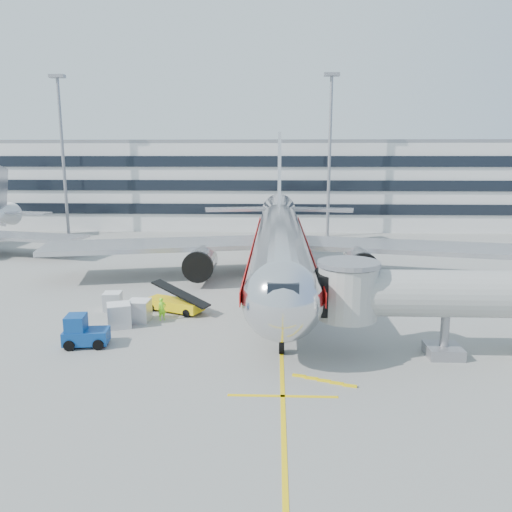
{
  "coord_description": "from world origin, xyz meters",
  "views": [
    {
      "loc": [
        -0.45,
        -39.01,
        12.71
      ],
      "look_at": [
        -2.19,
        4.78,
        4.0
      ],
      "focal_mm": 35.0,
      "sensor_mm": 36.0,
      "label": 1
    }
  ],
  "objects_px": {
    "cargo_container_left": "(119,315)",
    "cargo_container_right": "(139,311)",
    "belt_loader": "(174,303)",
    "ramp_worker": "(162,309)",
    "main_jet": "(280,241)",
    "cargo_container_front": "(113,301)",
    "baggage_tug": "(83,333)"
  },
  "relations": [
    {
      "from": "main_jet",
      "to": "baggage_tug",
      "type": "height_order",
      "value": "main_jet"
    },
    {
      "from": "baggage_tug",
      "to": "cargo_container_left",
      "type": "bearing_deg",
      "value": 73.13
    },
    {
      "from": "baggage_tug",
      "to": "ramp_worker",
      "type": "relative_size",
      "value": 1.74
    },
    {
      "from": "belt_loader",
      "to": "cargo_container_front",
      "type": "bearing_deg",
      "value": 177.65
    },
    {
      "from": "belt_loader",
      "to": "cargo_container_front",
      "type": "xyz_separation_m",
      "value": [
        -5.29,
        0.22,
        0.07
      ]
    },
    {
      "from": "main_jet",
      "to": "belt_loader",
      "type": "bearing_deg",
      "value": -128.97
    },
    {
      "from": "cargo_container_left",
      "to": "cargo_container_right",
      "type": "xyz_separation_m",
      "value": [
        1.19,
        1.32,
        -0.04
      ]
    },
    {
      "from": "cargo_container_left",
      "to": "ramp_worker",
      "type": "distance_m",
      "value": 3.37
    },
    {
      "from": "belt_loader",
      "to": "cargo_container_right",
      "type": "xyz_separation_m",
      "value": [
        -2.24,
        -2.64,
        0.16
      ]
    },
    {
      "from": "baggage_tug",
      "to": "cargo_container_right",
      "type": "bearing_deg",
      "value": 65.68
    },
    {
      "from": "cargo_container_left",
      "to": "cargo_container_front",
      "type": "xyz_separation_m",
      "value": [
        -1.85,
        4.18,
        -0.14
      ]
    },
    {
      "from": "main_jet",
      "to": "cargo_container_front",
      "type": "distance_m",
      "value": 18.1
    },
    {
      "from": "belt_loader",
      "to": "baggage_tug",
      "type": "bearing_deg",
      "value": -120.26
    },
    {
      "from": "cargo_container_left",
      "to": "baggage_tug",
      "type": "bearing_deg",
      "value": -106.87
    },
    {
      "from": "baggage_tug",
      "to": "cargo_container_right",
      "type": "height_order",
      "value": "baggage_tug"
    },
    {
      "from": "cargo_container_left",
      "to": "cargo_container_right",
      "type": "bearing_deg",
      "value": 47.94
    },
    {
      "from": "baggage_tug",
      "to": "ramp_worker",
      "type": "bearing_deg",
      "value": 54.22
    },
    {
      "from": "cargo_container_right",
      "to": "cargo_container_front",
      "type": "height_order",
      "value": "cargo_container_right"
    },
    {
      "from": "cargo_container_left",
      "to": "cargo_container_right",
      "type": "relative_size",
      "value": 1.26
    },
    {
      "from": "ramp_worker",
      "to": "cargo_container_right",
      "type": "bearing_deg",
      "value": 159.77
    },
    {
      "from": "belt_loader",
      "to": "ramp_worker",
      "type": "bearing_deg",
      "value": -103.2
    },
    {
      "from": "cargo_container_front",
      "to": "cargo_container_right",
      "type": "bearing_deg",
      "value": -43.12
    },
    {
      "from": "main_jet",
      "to": "cargo_container_left",
      "type": "distance_m",
      "value": 19.62
    },
    {
      "from": "main_jet",
      "to": "belt_loader",
      "type": "xyz_separation_m",
      "value": [
        -8.86,
        -10.96,
        -3.53
      ]
    },
    {
      "from": "belt_loader",
      "to": "cargo_container_right",
      "type": "height_order",
      "value": "belt_loader"
    },
    {
      "from": "baggage_tug",
      "to": "main_jet",
      "type": "bearing_deg",
      "value": 54.48
    },
    {
      "from": "main_jet",
      "to": "cargo_container_left",
      "type": "height_order",
      "value": "main_jet"
    },
    {
      "from": "cargo_container_right",
      "to": "cargo_container_front",
      "type": "xyz_separation_m",
      "value": [
        -3.05,
        2.86,
        -0.1
      ]
    },
    {
      "from": "baggage_tug",
      "to": "cargo_container_front",
      "type": "xyz_separation_m",
      "value": [
        -0.64,
        8.19,
        -0.19
      ]
    },
    {
      "from": "main_jet",
      "to": "belt_loader",
      "type": "height_order",
      "value": "main_jet"
    },
    {
      "from": "belt_loader",
      "to": "cargo_container_left",
      "type": "xyz_separation_m",
      "value": [
        -3.44,
        -3.96,
        0.21
      ]
    },
    {
      "from": "cargo_container_right",
      "to": "ramp_worker",
      "type": "relative_size",
      "value": 0.95
    }
  ]
}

